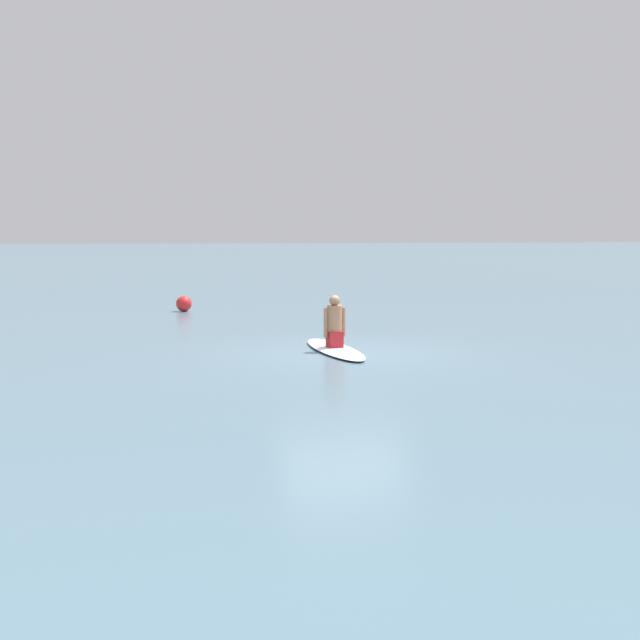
# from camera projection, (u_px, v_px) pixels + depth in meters

# --- Properties ---
(ground_plane) EXTENTS (400.00, 400.00, 0.00)m
(ground_plane) POSITION_uv_depth(u_px,v_px,m) (345.00, 354.00, 15.52)
(ground_plane) COLOR slate
(surfboard) EXTENTS (0.82, 3.25, 0.08)m
(surfboard) POSITION_uv_depth(u_px,v_px,m) (335.00, 349.00, 15.87)
(surfboard) COLOR white
(surfboard) RESTS_ON ground
(person_paddler) EXTENTS (0.45, 0.35, 1.04)m
(person_paddler) POSITION_uv_depth(u_px,v_px,m) (335.00, 324.00, 15.81)
(person_paddler) COLOR #A51E23
(person_paddler) RESTS_ON surfboard
(buoy_marker) EXTENTS (0.48, 0.48, 0.48)m
(buoy_marker) POSITION_uv_depth(u_px,v_px,m) (184.00, 304.00, 24.02)
(buoy_marker) COLOR red
(buoy_marker) RESTS_ON ground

